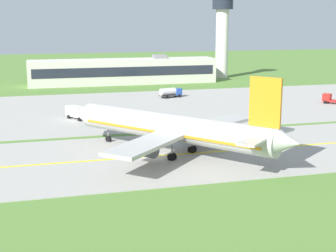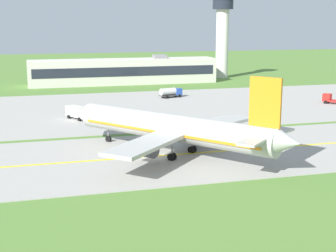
# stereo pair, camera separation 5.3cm
# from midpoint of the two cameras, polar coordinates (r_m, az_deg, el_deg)

# --- Properties ---
(ground_plane) EXTENTS (500.00, 500.00, 0.00)m
(ground_plane) POSITION_cam_midpoint_polar(r_m,az_deg,el_deg) (73.29, -1.72, -3.58)
(ground_plane) COLOR #517A33
(taxiway_strip) EXTENTS (240.00, 28.00, 0.10)m
(taxiway_strip) POSITION_cam_midpoint_polar(r_m,az_deg,el_deg) (73.28, -1.72, -3.54)
(taxiway_strip) COLOR #9E9B93
(taxiway_strip) RESTS_ON ground
(apron_pad) EXTENTS (140.00, 52.00, 0.10)m
(apron_pad) POSITION_cam_midpoint_polar(r_m,az_deg,el_deg) (115.46, -1.86, 2.20)
(apron_pad) COLOR #9E9B93
(apron_pad) RESTS_ON ground
(taxiway_centreline) EXTENTS (220.00, 0.60, 0.01)m
(taxiway_centreline) POSITION_cam_midpoint_polar(r_m,az_deg,el_deg) (73.26, -1.72, -3.50)
(taxiway_centreline) COLOR yellow
(taxiway_centreline) RESTS_ON taxiway_strip
(airplane_lead) EXTENTS (29.23, 33.46, 12.70)m
(airplane_lead) POSITION_cam_midpoint_polar(r_m,az_deg,el_deg) (73.21, 0.70, -0.26)
(airplane_lead) COLOR #ADADA8
(airplane_lead) RESTS_ON ground
(service_truck_fuel) EXTENTS (5.71, 6.20, 2.59)m
(service_truck_fuel) POSITION_cam_midpoint_polar(r_m,az_deg,el_deg) (126.37, 18.39, 2.96)
(service_truck_fuel) COLOR red
(service_truck_fuel) RESTS_ON ground
(service_truck_catering) EXTENTS (4.64, 6.26, 2.60)m
(service_truck_catering) POSITION_cam_midpoint_polar(r_m,az_deg,el_deg) (102.47, -10.43, 1.59)
(service_truck_catering) COLOR silver
(service_truck_catering) RESTS_ON ground
(service_truck_pushback) EXTENTS (6.33, 3.68, 2.65)m
(service_truck_pushback) POSITION_cam_midpoint_polar(r_m,az_deg,el_deg) (129.61, 0.30, 3.94)
(service_truck_pushback) COLOR #264CA5
(service_truck_pushback) RESTS_ON ground
(terminal_building) EXTENTS (59.70, 9.76, 9.13)m
(terminal_building) POSITION_cam_midpoint_polar(r_m,az_deg,el_deg) (159.90, -5.15, 6.30)
(terminal_building) COLOR beige
(terminal_building) RESTS_ON ground
(control_tower) EXTENTS (7.60, 7.60, 28.82)m
(control_tower) POSITION_cam_midpoint_polar(r_m,az_deg,el_deg) (176.88, 6.28, 11.13)
(control_tower) COLOR silver
(control_tower) RESTS_ON ground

